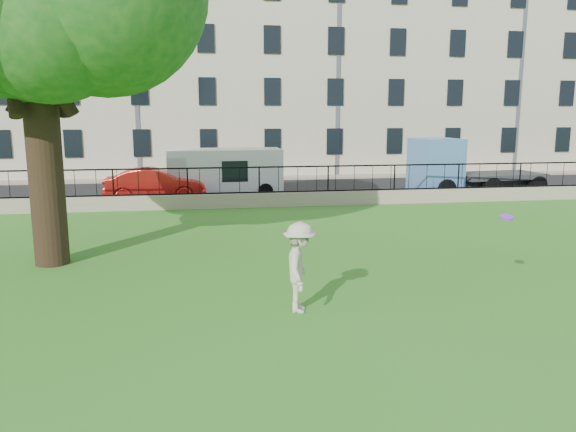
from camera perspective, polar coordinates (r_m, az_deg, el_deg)
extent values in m
plane|color=#336E1A|center=(12.52, 2.93, -8.17)|extent=(120.00, 120.00, 0.00)
cube|color=gray|center=(24.02, -2.93, 1.65)|extent=(50.00, 0.40, 0.60)
cube|color=black|center=(23.97, -2.93, 2.43)|extent=(50.00, 0.05, 0.06)
cube|color=black|center=(23.84, -2.96, 4.97)|extent=(50.00, 0.05, 0.06)
cube|color=black|center=(28.69, -3.91, 2.50)|extent=(60.00, 9.00, 0.01)
cube|color=gray|center=(33.82, -4.69, 3.81)|extent=(60.00, 1.40, 0.12)
cube|color=#B5AE90|center=(39.35, -5.48, 14.14)|extent=(56.00, 10.00, 13.00)
cylinder|color=black|center=(15.96, -23.37, 3.94)|extent=(0.88, 0.88, 4.83)
imported|color=beige|center=(11.37, 1.22, -5.22)|extent=(0.92, 1.31, 1.85)
cylinder|color=#8827DD|center=(12.89, 21.33, -0.11)|extent=(0.36, 0.35, 0.12)
imported|color=red|center=(26.28, -13.31, 3.12)|extent=(4.52, 1.62, 1.48)
cube|color=silver|center=(27.18, -6.45, 4.40)|extent=(5.43, 2.24, 2.26)
cube|color=#5181BD|center=(29.44, 18.61, 4.86)|extent=(6.75, 2.99, 2.74)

